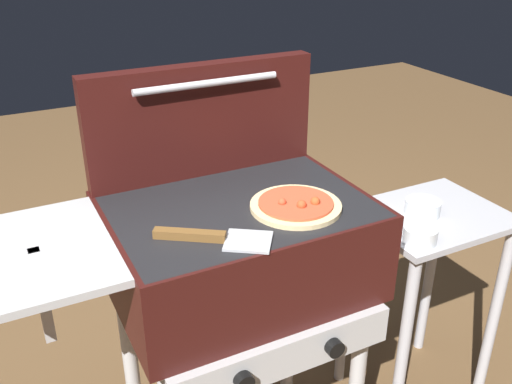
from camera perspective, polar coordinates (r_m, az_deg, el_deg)
grill at (r=1.47m, az=-2.16°, el=-6.33°), size 0.96×0.53×0.90m
grill_lid_open at (r=1.53m, az=-5.37°, el=7.21°), size 0.63×0.08×0.30m
pizza_pepperoni at (r=1.38m, az=4.02°, el=-1.33°), size 0.22×0.22×0.03m
spatula at (r=1.25m, az=-4.25°, el=-4.55°), size 0.25×0.19×0.02m
prep_table at (r=1.94m, az=16.44°, el=-7.24°), size 0.44×0.36×0.71m
topping_bowl_near at (r=1.81m, az=16.31°, el=-1.53°), size 0.11×0.11×0.04m
topping_bowl_far at (r=1.66m, az=16.08°, el=-4.16°), size 0.10×0.10×0.04m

